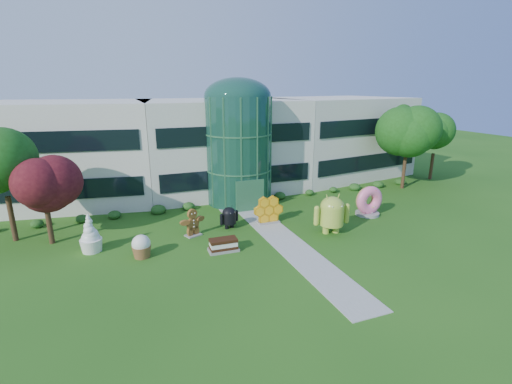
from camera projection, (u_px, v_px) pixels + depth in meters
name	position (u px, v px, depth m)	size (l,w,h in m)	color
ground	(297.00, 251.00, 24.93)	(140.00, 140.00, 0.00)	#215114
building	(220.00, 144.00, 39.74)	(46.00, 15.00, 9.30)	beige
atrium	(238.00, 151.00, 34.31)	(6.00, 6.00, 9.80)	#194738
walkway	(284.00, 240.00, 26.72)	(2.40, 20.00, 0.04)	#9E9E93
tree_red	(46.00, 203.00, 25.38)	(4.00, 4.00, 6.00)	#3F0C14
trees_backdrop	(235.00, 156.00, 35.40)	(52.00, 8.00, 8.40)	#194912
android_green	(332.00, 212.00, 27.61)	(2.94, 1.96, 3.33)	#A3BC3C
android_black	(229.00, 216.00, 28.73)	(1.74, 1.17, 1.98)	black
donut	(368.00, 200.00, 31.54)	(2.51, 1.21, 2.61)	#FA5F91
gingerbread	(193.00, 222.00, 27.23)	(2.28, 0.88, 2.10)	brown
ice_cream_sandwich	(223.00, 245.00, 24.84)	(2.01, 1.01, 0.90)	black
honeycomb	(268.00, 211.00, 29.77)	(2.58, 0.92, 2.03)	yellow
froyo	(90.00, 233.00, 24.55)	(1.54, 1.54, 2.65)	white
cupcake	(141.00, 246.00, 23.89)	(1.28, 1.28, 1.54)	white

